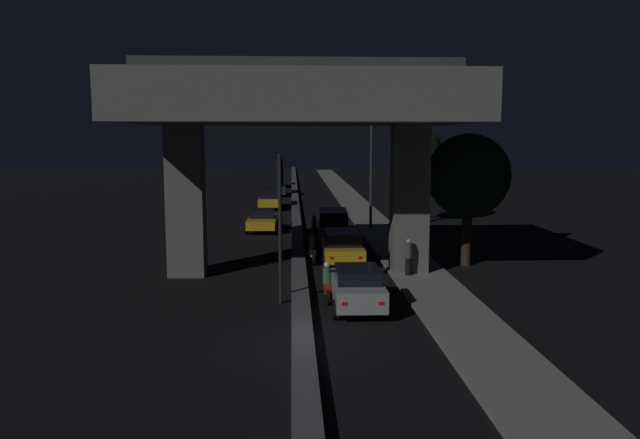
# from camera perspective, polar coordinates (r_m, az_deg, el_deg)

# --- Properties ---
(ground_plane) EXTENTS (200.00, 200.00, 0.00)m
(ground_plane) POSITION_cam_1_polar(r_m,az_deg,el_deg) (18.96, -1.60, -11.48)
(ground_plane) COLOR black
(median_divider) EXTENTS (0.66, 126.00, 0.32)m
(median_divider) POSITION_cam_1_polar(r_m,az_deg,el_deg) (53.25, -2.26, 1.20)
(median_divider) COLOR #4C4C51
(median_divider) RESTS_ON ground_plane
(sidewalk_right) EXTENTS (2.63, 126.00, 0.12)m
(sidewalk_right) POSITION_cam_1_polar(r_m,az_deg,el_deg) (46.66, 4.42, 0.13)
(sidewalk_right) COLOR gray
(sidewalk_right) RESTS_ON ground_plane
(elevated_overpass) EXTENTS (14.54, 10.21, 9.57)m
(elevated_overpass) POSITION_cam_1_polar(r_m,az_deg,el_deg) (27.58, -2.02, 10.06)
(elevated_overpass) COLOR #5B5956
(elevated_overpass) RESTS_ON ground_plane
(traffic_light_left_of_median) EXTENTS (0.30, 0.49, 5.56)m
(traffic_light_left_of_median) POSITION_cam_1_polar(r_m,az_deg,el_deg) (22.89, -3.68, 1.54)
(traffic_light_left_of_median) COLOR black
(traffic_light_left_of_median) RESTS_ON ground_plane
(street_lamp) EXTENTS (2.18, 0.32, 8.53)m
(street_lamp) POSITION_cam_1_polar(r_m,az_deg,el_deg) (41.16, 4.33, 6.01)
(street_lamp) COLOR #2D2D30
(street_lamp) RESTS_ON ground_plane
(car_silver_lead) EXTENTS (1.91, 4.02, 1.56)m
(car_silver_lead) POSITION_cam_1_polar(r_m,az_deg,el_deg) (22.58, 3.40, -6.17)
(car_silver_lead) COLOR gray
(car_silver_lead) RESTS_ON ground_plane
(car_taxi_yellow_second) EXTENTS (2.05, 4.29, 1.54)m
(car_taxi_yellow_second) POSITION_cam_1_polar(r_m,az_deg,el_deg) (30.78, 2.04, -2.42)
(car_taxi_yellow_second) COLOR gold
(car_taxi_yellow_second) RESTS_ON ground_plane
(car_grey_third) EXTENTS (2.09, 4.25, 1.88)m
(car_grey_third) POSITION_cam_1_polar(r_m,az_deg,el_deg) (36.38, 1.21, -0.52)
(car_grey_third) COLOR #515459
(car_grey_third) RESTS_ON ground_plane
(car_taxi_yellow_lead_oncoming) EXTENTS (2.03, 4.06, 1.40)m
(car_taxi_yellow_lead_oncoming) POSITION_cam_1_polar(r_m,az_deg,el_deg) (40.78, -5.30, -0.07)
(car_taxi_yellow_lead_oncoming) COLOR gold
(car_taxi_yellow_lead_oncoming) RESTS_ON ground_plane
(car_taxi_yellow_second_oncoming) EXTENTS (1.87, 4.50, 1.85)m
(car_taxi_yellow_second_oncoming) POSITION_cam_1_polar(r_m,az_deg,el_deg) (52.90, -4.66, 2.04)
(car_taxi_yellow_second_oncoming) COLOR gold
(car_taxi_yellow_second_oncoming) RESTS_ON ground_plane
(car_dark_green_third_oncoming) EXTENTS (2.05, 4.07, 1.89)m
(car_dark_green_third_oncoming) POSITION_cam_1_polar(r_m,az_deg,el_deg) (64.08, -3.96, 3.04)
(car_dark_green_third_oncoming) COLOR black
(car_dark_green_third_oncoming) RESTS_ON ground_plane
(car_dark_red_fourth_oncoming) EXTENTS (2.00, 4.46, 1.66)m
(car_dark_red_fourth_oncoming) POSITION_cam_1_polar(r_m,az_deg,el_deg) (74.67, -3.97, 3.62)
(car_dark_red_fourth_oncoming) COLOR #591414
(car_dark_red_fourth_oncoming) RESTS_ON ground_plane
(motorcycle_red_filtering_near) EXTENTS (0.33, 1.92, 1.48)m
(motorcycle_red_filtering_near) POSITION_cam_1_polar(r_m,az_deg,el_deg) (23.76, 0.64, -5.92)
(motorcycle_red_filtering_near) COLOR black
(motorcycle_red_filtering_near) RESTS_ON ground_plane
(motorcycle_white_filtering_mid) EXTENTS (0.34, 1.87, 1.46)m
(motorcycle_white_filtering_mid) POSITION_cam_1_polar(r_m,az_deg,el_deg) (30.54, -0.72, -2.85)
(motorcycle_white_filtering_mid) COLOR black
(motorcycle_white_filtering_mid) RESTS_ON ground_plane
(motorcycle_blue_filtering_far) EXTENTS (0.34, 1.84, 1.53)m
(motorcycle_blue_filtering_far) POSITION_cam_1_polar(r_m,az_deg,el_deg) (36.88, -0.56, -0.96)
(motorcycle_blue_filtering_far) COLOR black
(motorcycle_blue_filtering_far) RESTS_ON ground_plane
(pedestrian_on_sidewalk) EXTENTS (0.33, 0.33, 1.60)m
(pedestrian_on_sidewalk) POSITION_cam_1_polar(r_m,az_deg,el_deg) (27.63, 8.09, -3.42)
(pedestrian_on_sidewalk) COLOR black
(pedestrian_on_sidewalk) RESTS_ON sidewalk_right
(roadside_tree_kerbside_near) EXTENTS (3.96, 3.96, 6.32)m
(roadside_tree_kerbside_near) POSITION_cam_1_polar(r_m,az_deg,el_deg) (30.31, 13.41, 3.89)
(roadside_tree_kerbside_near) COLOR #2D2116
(roadside_tree_kerbside_near) RESTS_ON ground_plane
(roadside_tree_kerbside_mid) EXTENTS (3.73, 3.73, 6.87)m
(roadside_tree_kerbside_mid) POSITION_cam_1_polar(r_m,az_deg,el_deg) (43.67, 8.69, 6.00)
(roadside_tree_kerbside_mid) COLOR #2D2116
(roadside_tree_kerbside_mid) RESTS_ON ground_plane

